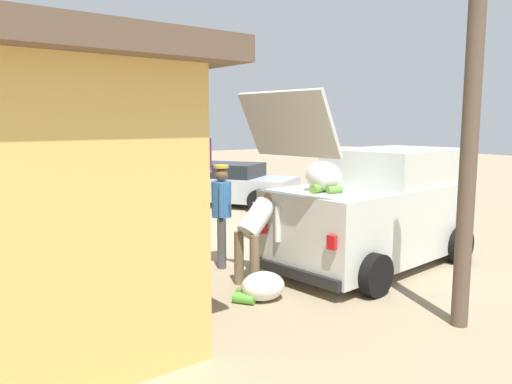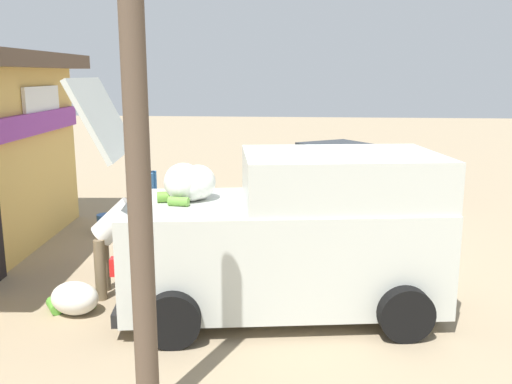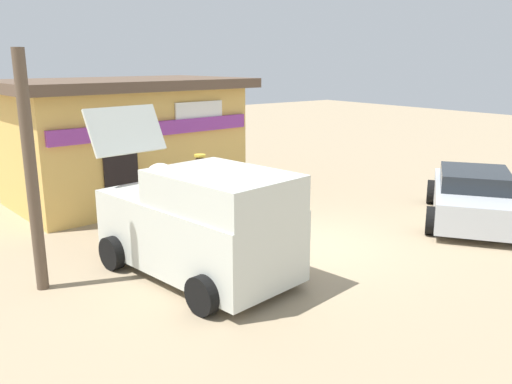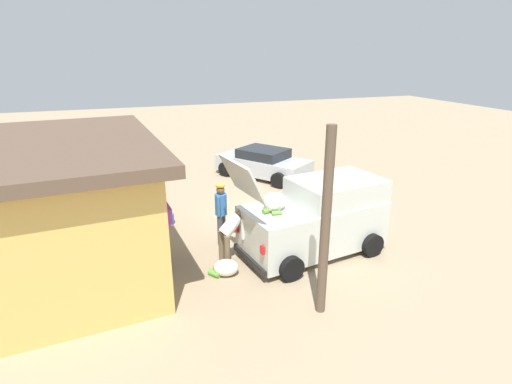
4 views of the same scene
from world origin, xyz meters
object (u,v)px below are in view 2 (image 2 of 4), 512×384
object	(u,v)px
delivery_van	(290,233)
vendor_standing	(143,203)
unloaded_banana_pile	(74,299)
customer_bending	(115,233)
paint_bucket	(106,223)
parked_sedan	(343,171)

from	to	relation	value
delivery_van	vendor_standing	size ratio (longest dim) A/B	2.56
unloaded_banana_pile	customer_bending	bearing A→B (deg)	-27.45
customer_bending	delivery_van	bearing A→B (deg)	-96.17
unloaded_banana_pile	paint_bucket	size ratio (longest dim) A/B	2.29
parked_sedan	paint_bucket	xyz separation A→B (m)	(-3.85, 4.67, -0.43)
delivery_van	paint_bucket	distance (m)	4.88
customer_bending	parked_sedan	bearing A→B (deg)	-26.86
parked_sedan	paint_bucket	size ratio (longest dim) A/B	12.39
delivery_van	unloaded_banana_pile	size ratio (longest dim) A/B	5.57
parked_sedan	vendor_standing	world-z (taller)	vendor_standing
delivery_van	unloaded_banana_pile	distance (m)	2.86
delivery_van	vendor_standing	xyz separation A→B (m)	(1.41, 2.31, 0.01)
delivery_van	parked_sedan	size ratio (longest dim) A/B	1.03
delivery_van	paint_bucket	world-z (taller)	delivery_van
vendor_standing	customer_bending	world-z (taller)	vendor_standing
parked_sedan	vendor_standing	bearing A→B (deg)	149.02
parked_sedan	customer_bending	distance (m)	7.61
delivery_van	vendor_standing	bearing A→B (deg)	58.64
customer_bending	paint_bucket	bearing A→B (deg)	22.86
delivery_van	unloaded_banana_pile	bearing A→B (deg)	98.54
delivery_van	customer_bending	xyz separation A→B (m)	(0.26, 2.36, -0.15)
vendor_standing	paint_bucket	size ratio (longest dim) A/B	5.00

